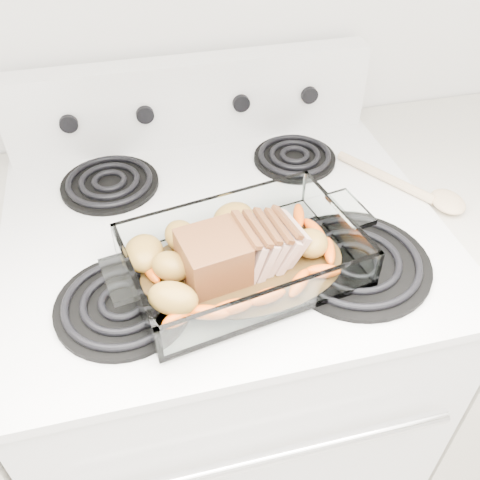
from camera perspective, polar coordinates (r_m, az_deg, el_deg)
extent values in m
cube|color=white|center=(1.33, -1.44, -13.89)|extent=(0.76, 0.65, 0.92)
cylinder|color=silver|center=(0.91, 3.55, -22.11)|extent=(0.61, 0.02, 0.02)
cube|color=white|center=(0.98, -1.91, 1.47)|extent=(0.78, 0.67, 0.02)
cube|color=white|center=(1.16, -5.25, 14.55)|extent=(0.76, 0.06, 0.18)
cylinder|color=black|center=(0.84, -12.34, -6.80)|extent=(0.21, 0.21, 0.01)
cylinder|color=black|center=(0.91, 12.14, -2.45)|extent=(0.25, 0.25, 0.01)
cylinder|color=black|center=(1.08, -13.70, 5.80)|extent=(0.19, 0.19, 0.01)
cylinder|color=black|center=(1.13, 5.83, 8.66)|extent=(0.17, 0.17, 0.01)
cylinder|color=black|center=(1.13, -17.81, 11.81)|extent=(0.04, 0.02, 0.04)
cylinder|color=black|center=(1.13, -10.12, 13.12)|extent=(0.04, 0.02, 0.04)
cylinder|color=black|center=(1.15, 0.08, 14.47)|extent=(0.04, 0.02, 0.04)
cylinder|color=black|center=(1.19, 7.35, 15.16)|extent=(0.04, 0.02, 0.04)
cube|color=beige|center=(1.56, 23.47, -8.10)|extent=(0.55, 0.65, 0.90)
cube|color=silver|center=(0.86, 0.32, -3.02)|extent=(0.36, 0.24, 0.01)
cube|color=silver|center=(0.76, 2.41, -7.09)|extent=(0.36, 0.01, 0.06)
cube|color=silver|center=(0.92, -1.39, 3.37)|extent=(0.36, 0.01, 0.06)
cube|color=silver|center=(0.83, -11.54, -3.34)|extent=(0.01, 0.24, 0.06)
cube|color=silver|center=(0.89, 11.34, 0.52)|extent=(0.01, 0.24, 0.06)
cylinder|color=#3C2911|center=(0.86, 0.32, -2.74)|extent=(0.21, 0.21, 0.00)
cube|color=brown|center=(0.83, -3.05, -1.53)|extent=(0.10, 0.10, 0.08)
cube|color=tan|center=(0.84, 0.63, -1.02)|extent=(0.03, 0.09, 0.07)
cube|color=tan|center=(0.84, 1.84, -0.88)|extent=(0.04, 0.09, 0.07)
cube|color=tan|center=(0.85, 3.03, -0.75)|extent=(0.04, 0.09, 0.07)
cube|color=tan|center=(0.85, 4.21, -0.61)|extent=(0.04, 0.09, 0.06)
cube|color=tan|center=(0.86, 5.37, -0.48)|extent=(0.05, 0.08, 0.06)
ellipsoid|color=#DA4400|center=(0.79, -9.07, -8.24)|extent=(0.06, 0.02, 0.02)
ellipsoid|color=#DA4400|center=(0.83, 9.69, -4.78)|extent=(0.06, 0.02, 0.02)
ellipsoid|color=#DA4400|center=(0.91, 9.91, 0.30)|extent=(0.06, 0.02, 0.02)
ellipsoid|color=#DA4400|center=(0.87, -10.77, -2.19)|extent=(0.06, 0.02, 0.02)
ellipsoid|color=olive|center=(0.89, -11.13, 0.12)|extent=(0.06, 0.06, 0.05)
ellipsoid|color=olive|center=(0.92, 0.24, 2.41)|extent=(0.06, 0.06, 0.05)
ellipsoid|color=olive|center=(0.86, 9.06, -1.22)|extent=(0.06, 0.06, 0.05)
cylinder|color=beige|center=(1.10, 15.18, 6.55)|extent=(0.13, 0.19, 0.02)
ellipsoid|color=beige|center=(1.07, 21.30, 3.84)|extent=(0.06, 0.08, 0.02)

